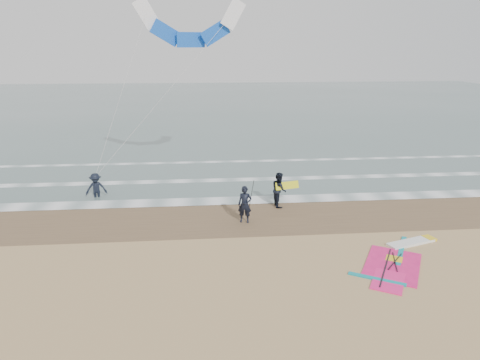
{
  "coord_description": "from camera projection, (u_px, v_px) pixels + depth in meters",
  "views": [
    {
      "loc": [
        -2.69,
        -13.69,
        8.07
      ],
      "look_at": [
        -1.06,
        5.0,
        2.2
      ],
      "focal_mm": 32.0,
      "sensor_mm": 36.0,
      "label": 1
    }
  ],
  "objects": [
    {
      "name": "surf_kite",
      "position": [
        190.0,
        27.0,
        23.97
      ],
      "size": [
        8.61,
        2.81,
        9.55
      ],
      "color": "white",
      "rests_on": "ground"
    },
    {
      "name": "person_walking",
      "position": [
        279.0,
        189.0,
        22.37
      ],
      "size": [
        0.77,
        0.95,
        1.84
      ],
      "primitive_type": "imported",
      "rotation": [
        0.0,
        0.0,
        1.66
      ],
      "color": "black",
      "rests_on": "ground"
    },
    {
      "name": "windsurf_rig",
      "position": [
        399.0,
        259.0,
        16.95
      ],
      "size": [
        4.79,
        4.53,
        0.12
      ],
      "color": "white",
      "rests_on": "ground"
    },
    {
      "name": "person_wading",
      "position": [
        96.0,
        183.0,
        23.59
      ],
      "size": [
        1.23,
        0.82,
        1.77
      ],
      "primitive_type": "imported",
      "rotation": [
        0.0,
        0.0,
        0.15
      ],
      "color": "black",
      "rests_on": "ground"
    },
    {
      "name": "carried_kiteboard",
      "position": [
        287.0,
        185.0,
        22.23
      ],
      "size": [
        1.3,
        0.51,
        0.39
      ],
      "color": "yellow",
      "rests_on": "ground"
    },
    {
      "name": "sea_water",
      "position": [
        221.0,
        105.0,
        61.28
      ],
      "size": [
        120.0,
        80.0,
        0.02
      ],
      "primitive_type": "cube",
      "color": "#47605E",
      "rests_on": "ground"
    },
    {
      "name": "wet_sand_band",
      "position": [
        259.0,
        215.0,
        21.35
      ],
      "size": [
        120.0,
        5.0,
        0.01
      ],
      "primitive_type": "cube",
      "color": "brown",
      "rests_on": "ground"
    },
    {
      "name": "ground",
      "position": [
        281.0,
        277.0,
        15.65
      ],
      "size": [
        120.0,
        120.0,
        0.0
      ],
      "primitive_type": "plane",
      "color": "tan",
      "rests_on": "ground"
    },
    {
      "name": "person_standing",
      "position": [
        245.0,
        205.0,
        20.29
      ],
      "size": [
        0.73,
        0.56,
        1.8
      ],
      "primitive_type": "imported",
      "rotation": [
        0.0,
        0.0,
        -0.22
      ],
      "color": "black",
      "rests_on": "ground"
    },
    {
      "name": "foam_waterline",
      "position": [
        250.0,
        187.0,
        25.57
      ],
      "size": [
        120.0,
        9.15,
        0.02
      ],
      "color": "white",
      "rests_on": "ground"
    },
    {
      "name": "held_pole",
      "position": [
        251.0,
        196.0,
        20.18
      ],
      "size": [
        0.17,
        0.86,
        1.82
      ],
      "color": "black",
      "rests_on": "ground"
    }
  ]
}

